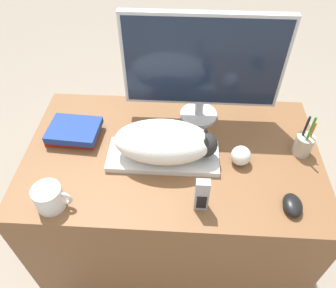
% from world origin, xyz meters
% --- Properties ---
extents(desk, '(1.16, 0.69, 0.78)m').
position_xyz_m(desk, '(0.00, 0.35, 0.39)').
color(desk, brown).
rests_on(desk, ground_plane).
extents(keyboard, '(0.43, 0.17, 0.02)m').
position_xyz_m(keyboard, '(-0.03, 0.31, 0.79)').
color(keyboard, silver).
rests_on(keyboard, desk).
extents(cat, '(0.38, 0.20, 0.14)m').
position_xyz_m(cat, '(-0.02, 0.31, 0.87)').
color(cat, white).
rests_on(cat, keyboard).
extents(monitor, '(0.62, 0.16, 0.47)m').
position_xyz_m(monitor, '(0.10, 0.56, 1.04)').
color(monitor, '#B7B7BC').
rests_on(monitor, desk).
extents(computer_mouse, '(0.06, 0.09, 0.04)m').
position_xyz_m(computer_mouse, '(0.41, 0.11, 0.80)').
color(computer_mouse, black).
rests_on(computer_mouse, desk).
extents(coffee_mug, '(0.13, 0.10, 0.09)m').
position_xyz_m(coffee_mug, '(-0.40, 0.08, 0.82)').
color(coffee_mug, silver).
rests_on(coffee_mug, desk).
extents(pen_cup, '(0.07, 0.07, 0.20)m').
position_xyz_m(pen_cup, '(0.50, 0.37, 0.83)').
color(pen_cup, '#B2A893').
rests_on(pen_cup, desk).
extents(baseball, '(0.08, 0.08, 0.08)m').
position_xyz_m(baseball, '(0.26, 0.31, 0.82)').
color(baseball, silver).
rests_on(baseball, desk).
extents(phone, '(0.05, 0.03, 0.14)m').
position_xyz_m(phone, '(0.11, 0.10, 0.85)').
color(phone, '#99999E').
rests_on(phone, desk).
extents(book_stack, '(0.22, 0.17, 0.05)m').
position_xyz_m(book_stack, '(-0.41, 0.41, 0.81)').
color(book_stack, maroon).
rests_on(book_stack, desk).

